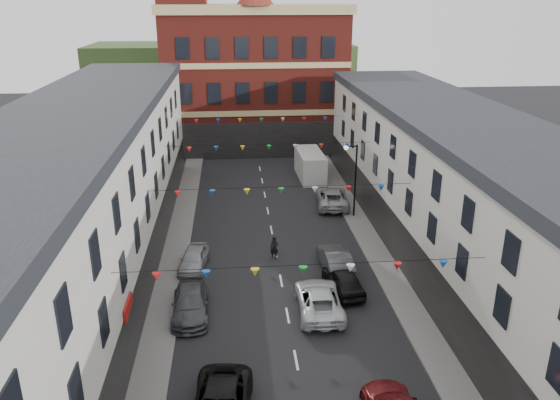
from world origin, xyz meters
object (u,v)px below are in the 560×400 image
object	(u,v)px
street_lamp	(353,171)
moving_car	(319,299)
white_van	(310,165)
pedestrian	(274,248)
car_right_f	(332,197)
car_left_d	(190,303)
car_right_d	(343,280)
car_left_e	(194,259)
car_right_e	(335,260)

from	to	relation	value
street_lamp	moving_car	xyz separation A→B (m)	(-4.75, -13.65, -3.18)
white_van	pedestrian	distance (m)	18.07
car_right_f	moving_car	bearing A→B (deg)	82.58
car_left_d	car_right_d	world-z (taller)	car_right_d
car_right_d	car_left_e	bearing A→B (deg)	-30.39
car_right_f	moving_car	xyz separation A→B (m)	(-3.70, -16.36, -0.03)
car_left_d	car_right_d	size ratio (longest dim) A/B	1.15
car_right_f	moving_car	size ratio (longest dim) A/B	1.05
white_van	car_right_d	bearing A→B (deg)	-94.65
car_right_d	car_left_d	bearing A→B (deg)	3.57
street_lamp	moving_car	distance (m)	14.80
car_left_d	car_right_f	size ratio (longest dim) A/B	0.89
car_right_e	pedestrian	world-z (taller)	pedestrian
moving_car	car_right_e	bearing A→B (deg)	-109.56
moving_car	white_van	distance (m)	24.38
pedestrian	car_left_e	bearing A→B (deg)	-151.65
car_left_d	car_right_f	world-z (taller)	car_right_f
white_van	pedestrian	world-z (taller)	white_van
car_left_d	white_van	bearing A→B (deg)	65.92
car_right_f	white_van	world-z (taller)	white_van
car_right_d	white_van	xyz separation A→B (m)	(1.14, 22.14, 0.59)
car_left_e	pedestrian	bearing A→B (deg)	17.30
car_right_e	car_right_f	world-z (taller)	car_right_f
car_right_f	moving_car	distance (m)	16.78
white_van	car_left_d	bearing A→B (deg)	-114.58
street_lamp	car_right_f	size ratio (longest dim) A/B	1.10
car_right_d	moving_car	world-z (taller)	moving_car
car_left_e	white_van	distance (m)	21.01
moving_car	car_left_d	bearing A→B (deg)	-0.99
street_lamp	car_left_e	size ratio (longest dim) A/B	1.50
car_right_e	white_van	xyz separation A→B (m)	(1.14, 19.46, 0.55)
street_lamp	car_right_e	size ratio (longest dim) A/B	1.31
car_left_e	pedestrian	distance (m)	5.42
car_left_e	street_lamp	bearing A→B (deg)	40.10
car_left_d	car_left_e	distance (m)	5.59
car_left_e	car_right_f	distance (m)	15.20
car_left_e	car_right_d	bearing A→B (deg)	-15.45
car_right_e	white_van	distance (m)	19.50
street_lamp	car_left_e	bearing A→B (deg)	-147.15
white_van	street_lamp	bearing A→B (deg)	-81.98
car_right_f	pedestrian	bearing A→B (deg)	64.65
car_left_d	car_right_e	size ratio (longest dim) A/B	1.06
car_left_d	car_right_d	bearing A→B (deg)	10.09
car_right_d	car_right_f	distance (m)	14.43
car_left_e	car_right_d	xyz separation A→B (m)	(9.10, -3.80, 0.04)
car_right_e	pedestrian	distance (m)	4.30
car_right_d	pedestrian	bearing A→B (deg)	-59.30
street_lamp	car_right_d	size ratio (longest dim) A/B	1.42
street_lamp	car_left_d	world-z (taller)	street_lamp
moving_car	car_right_f	bearing A→B (deg)	-101.52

